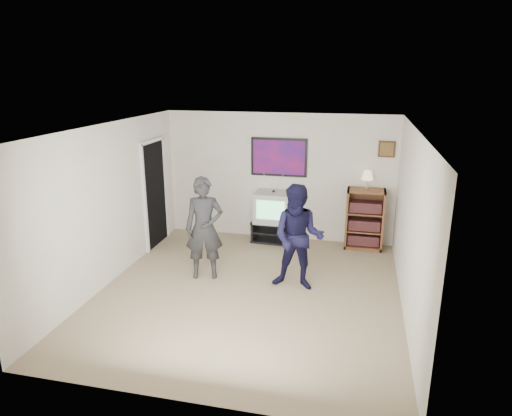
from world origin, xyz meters
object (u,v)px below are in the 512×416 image
at_px(bookshelf, 365,219).
at_px(person_short, 298,238).
at_px(media_stand, 274,231).
at_px(crt_television, 273,207).
at_px(person_tall, 204,228).

height_order(bookshelf, person_short, person_short).
height_order(media_stand, crt_television, crt_television).
bearing_deg(person_short, bookshelf, 65.94).
bearing_deg(person_short, crt_television, 114.48).
height_order(bookshelf, person_tall, person_tall).
bearing_deg(person_short, person_tall, -179.15).
xyz_separation_m(media_stand, person_tall, (-0.79, -1.84, 0.63)).
bearing_deg(bookshelf, media_stand, -178.35).
bearing_deg(crt_television, person_short, -68.31).
bearing_deg(person_tall, crt_television, 51.32).
height_order(media_stand, person_short, person_short).
bearing_deg(person_tall, media_stand, 51.12).
xyz_separation_m(media_stand, person_short, (0.74, -1.90, 0.62)).
xyz_separation_m(media_stand, bookshelf, (1.73, 0.05, 0.36)).
bearing_deg(crt_television, bookshelf, 1.96).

